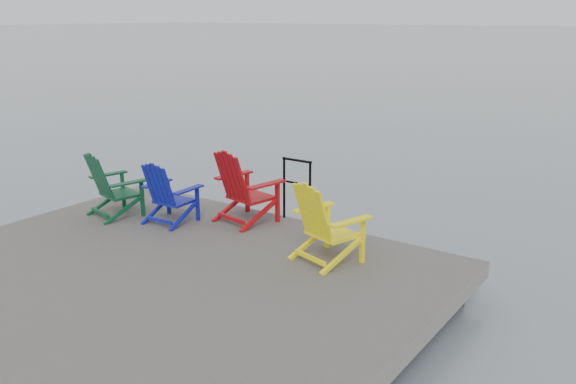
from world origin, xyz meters
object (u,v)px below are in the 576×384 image
Objects in this scene: handrail at (297,184)px; chair_blue at (168,192)px; chair_red at (244,186)px; chair_green at (112,184)px; chair_yellow at (325,222)px.

handrail reaches higher than chair_blue.
chair_red reaches higher than handrail.
handrail is at bearing 35.86° from chair_blue.
chair_green is 0.92m from chair_blue.
chair_yellow reaches higher than chair_blue.
chair_red is 1.78m from chair_yellow.
chair_green is (-2.30, -1.37, -0.06)m from handrail.
chair_blue is at bearing -141.77° from handrail.
chair_yellow is (1.11, -1.05, -0.05)m from handrail.
handrail is at bearing 44.08° from chair_green.
chair_red is 1.06× the size of chair_yellow.
chair_red reaches higher than chair_blue.
chair_red is at bearing -139.76° from handrail.
chair_red is (-0.57, -0.48, -0.02)m from handrail.
chair_blue is (0.88, 0.25, -0.03)m from chair_green.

